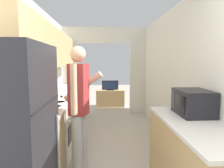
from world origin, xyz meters
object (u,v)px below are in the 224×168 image
Objects in this scene: refrigerator at (7,149)px; microwave at (193,102)px; range_oven at (50,132)px; tv_cabinet at (110,98)px; knife at (62,96)px; television at (110,85)px; person at (79,109)px.

refrigerator reaches higher than microwave.
refrigerator is 1.62× the size of range_oven.
tv_cabinet is 3.23m from knife.
tv_cabinet is 0.44m from television.
refrigerator is at bearing -88.91° from range_oven.
television is at bearing -90.00° from tv_cabinet.
range_oven is at bearing -106.87° from television.
tv_cabinet is at bearing 73.31° from range_oven.
person is (0.48, 0.93, 0.09)m from refrigerator.
television is at bearing 100.41° from microwave.
refrigerator is 3.06× the size of television.
television is at bearing 48.26° from knife.
television reaches higher than tv_cabinet.
television is at bearing 73.13° from range_oven.
microwave is 0.91× the size of television.
range_oven is at bearing 91.09° from refrigerator.
range_oven reaches higher than knife.
knife is at bearing 83.72° from range_oven.
refrigerator is 0.97× the size of person.
range_oven reaches higher than television.
person is 4.17m from television.
knife is at bearing 36.90° from person.
television is at bearing 8.25° from person.
refrigerator reaches higher than knife.
microwave reaches higher than television.
knife is at bearing -108.79° from tv_cabinet.
range_oven is 3.81m from tv_cabinet.
knife is (-0.43, 1.16, -0.03)m from person.
person reaches higher than range_oven.
refrigerator is 3.37× the size of microwave.
television is (1.09, 3.60, 0.28)m from range_oven.
tv_cabinet is (-0.79, 4.37, -0.75)m from microwave.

